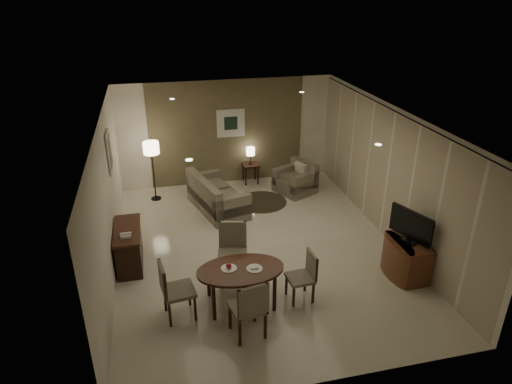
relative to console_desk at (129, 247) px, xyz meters
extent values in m
cube|color=beige|center=(2.49, 0.00, -0.38)|extent=(5.50, 7.00, 0.00)
cube|color=white|center=(2.49, 0.00, 2.33)|extent=(5.50, 7.00, 0.00)
cube|color=#726547|center=(2.49, 3.50, 0.98)|extent=(5.50, 0.00, 2.70)
cube|color=white|center=(-0.26, 0.00, 0.98)|extent=(0.00, 7.00, 2.70)
cube|color=white|center=(5.24, 0.00, 0.98)|extent=(0.00, 7.00, 2.70)
cube|color=#726547|center=(2.49, 3.48, 0.98)|extent=(3.96, 0.03, 2.70)
cylinder|color=black|center=(5.17, 0.00, 2.27)|extent=(0.03, 6.80, 0.03)
cube|color=silver|center=(2.59, 3.46, 1.23)|extent=(0.72, 0.03, 0.72)
cube|color=black|center=(2.59, 3.44, 1.23)|extent=(0.34, 0.01, 0.34)
cube|color=silver|center=(-0.23, 1.20, 1.48)|extent=(0.03, 0.60, 0.80)
cube|color=gray|center=(-0.21, 1.20, 1.48)|extent=(0.01, 0.46, 0.64)
cylinder|color=white|center=(1.09, -1.80, 2.31)|extent=(0.10, 0.10, 0.01)
cylinder|color=white|center=(3.89, -1.80, 2.31)|extent=(0.10, 0.10, 0.01)
cylinder|color=white|center=(1.09, 1.80, 2.31)|extent=(0.10, 0.10, 0.01)
cylinder|color=white|center=(3.89, 1.80, 2.31)|extent=(0.10, 0.10, 0.01)
cylinder|color=white|center=(1.63, -1.56, 0.30)|extent=(0.26, 0.26, 0.02)
cylinder|color=white|center=(2.03, -1.66, 0.30)|extent=(0.26, 0.26, 0.02)
sphere|color=red|center=(1.63, -1.56, 0.36)|extent=(0.09, 0.09, 0.09)
cube|color=white|center=(2.03, -1.66, 0.33)|extent=(0.12, 0.08, 0.03)
cylinder|color=#3E3322|center=(3.05, 2.02, -0.37)|extent=(1.22, 1.22, 0.01)
camera|label=1|loc=(0.66, -7.65, 4.52)|focal=32.00mm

